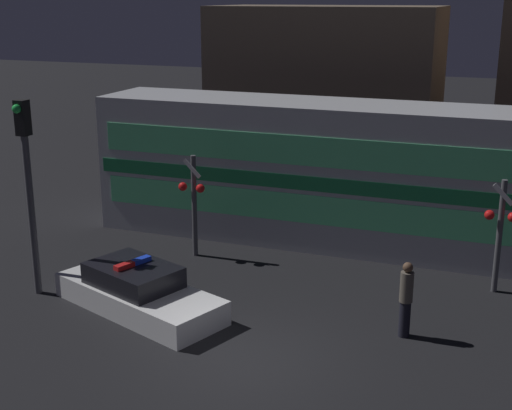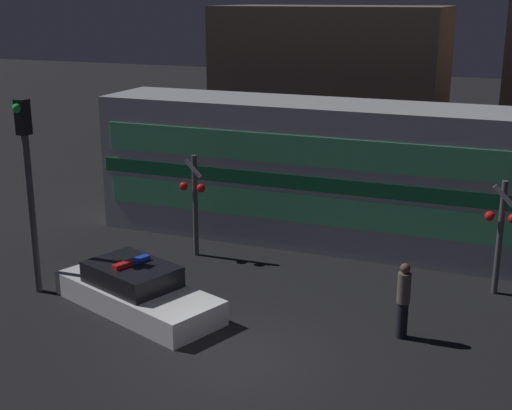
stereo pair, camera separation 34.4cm
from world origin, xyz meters
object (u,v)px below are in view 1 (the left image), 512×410
Objects in this scene: police_car at (138,292)px; pedestrian at (406,299)px; crossing_signal_near at (500,229)px; traffic_light_corner at (28,180)px; train at (350,175)px.

police_car is 2.74× the size of pedestrian.
pedestrian is at bearing 28.37° from police_car.
traffic_light_corner is at bearing -158.95° from crossing_signal_near.
police_car is 9.59m from crossing_signal_near.
train is 5.31× the size of crossing_signal_near.
pedestrian is at bearing -117.92° from crossing_signal_near.
police_car is at bearing 0.76° from traffic_light_corner.
police_car is 6.67m from pedestrian.
traffic_light_corner is at bearing -174.38° from pedestrian.
train is at bearing 81.92° from police_car.
crossing_signal_near is at bearing 21.05° from traffic_light_corner.
train is 9.76m from traffic_light_corner.
crossing_signal_near is (1.84, 3.47, 0.83)m from pedestrian.
pedestrian is 0.59× the size of crossing_signal_near.
train is 3.26× the size of police_car.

